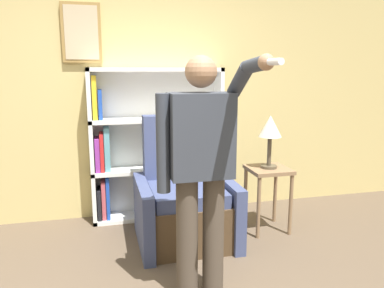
{
  "coord_description": "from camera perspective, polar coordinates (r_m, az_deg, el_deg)",
  "views": [
    {
      "loc": [
        -0.38,
        -2.03,
        1.58
      ],
      "look_at": [
        0.3,
        0.74,
        1.02
      ],
      "focal_mm": 35.0,
      "sensor_mm": 36.0,
      "label": 1
    }
  ],
  "objects": [
    {
      "name": "wall_back",
      "position": [
        4.08,
        -8.55,
        8.57
      ],
      "size": [
        8.0,
        0.11,
        2.8
      ],
      "color": "tan",
      "rests_on": "ground_plane"
    },
    {
      "name": "side_table",
      "position": [
        3.78,
        11.52,
        -5.54
      ],
      "size": [
        0.39,
        0.39,
        0.64
      ],
      "color": "#846647",
      "rests_on": "ground_plane"
    },
    {
      "name": "person_standing",
      "position": [
        2.49,
        1.34,
        -3.24
      ],
      "size": [
        0.57,
        0.78,
        1.68
      ],
      "color": "#473D33",
      "rests_on": "ground_plane"
    },
    {
      "name": "bookcase",
      "position": [
        4.01,
        -6.84,
        -0.36
      ],
      "size": [
        1.39,
        0.28,
        1.61
      ],
      "color": "white",
      "rests_on": "ground_plane"
    },
    {
      "name": "armchair",
      "position": [
        3.56,
        -1.21,
        -8.85
      ],
      "size": [
        0.88,
        0.83,
        1.16
      ],
      "color": "#4C3823",
      "rests_on": "ground_plane"
    },
    {
      "name": "table_lamp",
      "position": [
        3.67,
        11.83,
        2.17
      ],
      "size": [
        0.22,
        0.22,
        0.52
      ],
      "color": "#4C4233",
      "rests_on": "side_table"
    }
  ]
}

